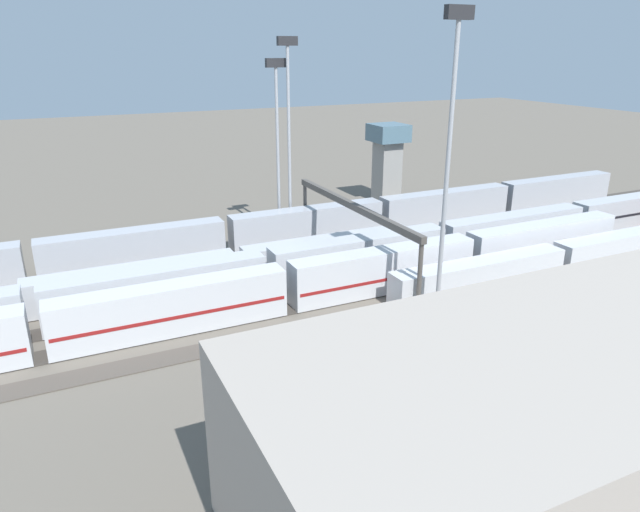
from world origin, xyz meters
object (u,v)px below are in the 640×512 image
at_px(train_on_track_3, 360,257).
at_px(light_mast_1, 450,136).
at_px(light_mast_0, 277,126).
at_px(light_mast_2, 289,116).
at_px(maintenance_shed, 571,422).
at_px(train_on_track_4, 287,288).
at_px(train_on_track_2, 239,266).
at_px(train_on_track_5, 617,247).
at_px(signal_gantry, 353,213).
at_px(train_on_track_0, 308,225).
at_px(control_tower, 387,157).

bearing_deg(train_on_track_3, light_mast_1, 95.47).
bearing_deg(light_mast_0, light_mast_2, 144.25).
bearing_deg(maintenance_shed, light_mast_1, -108.83).
xyz_separation_m(train_on_track_4, light_mast_2, (-9.93, -22.84, 15.23)).
bearing_deg(light_mast_0, light_mast_1, 97.71).
relative_size(train_on_track_2, maintenance_shed, 1.19).
bearing_deg(train_on_track_2, train_on_track_5, 162.15).
bearing_deg(maintenance_shed, signal_gantry, -100.01).
distance_m(train_on_track_0, train_on_track_5, 41.40).
relative_size(train_on_track_4, train_on_track_2, 2.03).
relative_size(train_on_track_3, light_mast_1, 3.97).
xyz_separation_m(train_on_track_0, train_on_track_3, (-0.21, 15.00, -0.02)).
bearing_deg(maintenance_shed, train_on_track_3, -100.22).
relative_size(train_on_track_4, light_mast_1, 3.17).
height_order(train_on_track_4, train_on_track_2, train_on_track_4).
height_order(train_on_track_0, control_tower, control_tower).
distance_m(light_mast_0, signal_gantry, 18.82).
bearing_deg(train_on_track_5, maintenance_shed, 35.24).
bearing_deg(train_on_track_3, maintenance_shed, 79.78).
relative_size(light_mast_1, signal_gantry, 1.01).
bearing_deg(light_mast_1, light_mast_0, -82.29).
distance_m(train_on_track_4, maintenance_shed, 33.50).
distance_m(train_on_track_2, light_mast_1, 29.59).
bearing_deg(train_on_track_5, train_on_track_4, -6.42).
height_order(train_on_track_2, light_mast_0, light_mast_0).
relative_size(train_on_track_4, control_tower, 6.85).
height_order(train_on_track_5, maintenance_shed, maintenance_shed).
bearing_deg(light_mast_1, control_tower, -115.40).
bearing_deg(train_on_track_5, light_mast_2, -38.87).
height_order(train_on_track_2, train_on_track_5, train_on_track_5).
bearing_deg(light_mast_1, train_on_track_0, -86.94).
bearing_deg(train_on_track_0, maintenance_shed, 82.86).
height_order(train_on_track_2, maintenance_shed, maintenance_shed).
relative_size(train_on_track_2, train_on_track_0, 0.39).
relative_size(train_on_track_0, maintenance_shed, 3.03).
bearing_deg(light_mast_1, light_mast_2, -84.46).
bearing_deg(train_on_track_3, train_on_track_4, 23.18).
relative_size(train_on_track_4, train_on_track_3, 0.80).
xyz_separation_m(light_mast_0, control_tower, (-25.60, -11.77, -8.17)).
relative_size(maintenance_shed, control_tower, 2.84).
height_order(train_on_track_4, light_mast_2, light_mast_2).
height_order(light_mast_1, signal_gantry, light_mast_1).
bearing_deg(train_on_track_2, light_mast_1, 128.59).
bearing_deg(control_tower, light_mast_0, 24.68).
relative_size(train_on_track_5, train_on_track_3, 0.55).
relative_size(train_on_track_4, train_on_track_0, 0.80).
xyz_separation_m(train_on_track_5, control_tower, (10.29, -40.58, 6.02)).
bearing_deg(light_mast_2, light_mast_0, -35.75).
relative_size(train_on_track_4, light_mast_2, 3.40).
height_order(light_mast_0, control_tower, light_mast_0).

